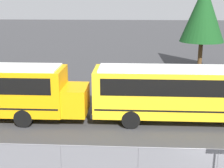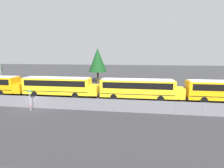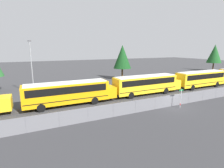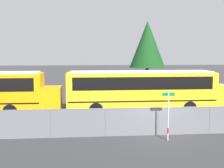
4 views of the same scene
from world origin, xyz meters
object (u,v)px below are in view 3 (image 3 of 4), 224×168
Objects in this scene: school_bus_3 at (202,78)px; street_sign at (181,98)px; tree_1 at (215,54)px; school_bus_1 at (69,92)px; school_bus_2 at (147,83)px; light_pole at (32,66)px; tree_0 at (122,57)px.

school_bus_3 is 4.88× the size of street_sign.
school_bus_1 is at bearing -163.30° from tree_1.
school_bus_1 is 1.42× the size of tree_1.
school_bus_2 is 19.85m from light_pole.
tree_1 reaches higher than tree_0.
tree_0 reaches higher than school_bus_3.
school_bus_1 reaches higher than street_sign.
tree_0 is at bearing 123.63° from school_bus_3.
street_sign is at bearing -42.09° from light_pole.
tree_1 is at bearing 7.87° from light_pole.
school_bus_3 is 18.84m from tree_0.
school_bus_3 is at bearing -14.69° from light_pole.
school_bus_1 and school_bus_3 have the same top height.
tree_0 is (21.32, 7.10, 0.80)m from light_pole.
school_bus_3 is at bearing -1.06° from school_bus_2.
light_pole reaches higher than school_bus_2.
tree_0 is (3.69, 23.02, 4.38)m from street_sign.
street_sign is 47.79m from tree_1.
school_bus_1 is at bearing -61.49° from light_pole.
street_sign is (-13.91, -7.66, -0.56)m from school_bus_3.
light_pole is at bearing 155.88° from school_bus_2.
school_bus_1 and school_bus_2 have the same top height.
tree_0 reaches higher than school_bus_2.
light_pole reaches higher than tree_0.
street_sign is at bearing -30.45° from school_bus_1.
tree_1 reaches higher than street_sign.
school_bus_2 is at bearing -24.12° from light_pole.
school_bus_2 is 44.04m from tree_1.
school_bus_2 is 7.93m from street_sign.
school_bus_2 and school_bus_3 have the same top height.
school_bus_3 is at bearing -56.37° from tree_0.
tree_0 is at bearing 18.41° from light_pole.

